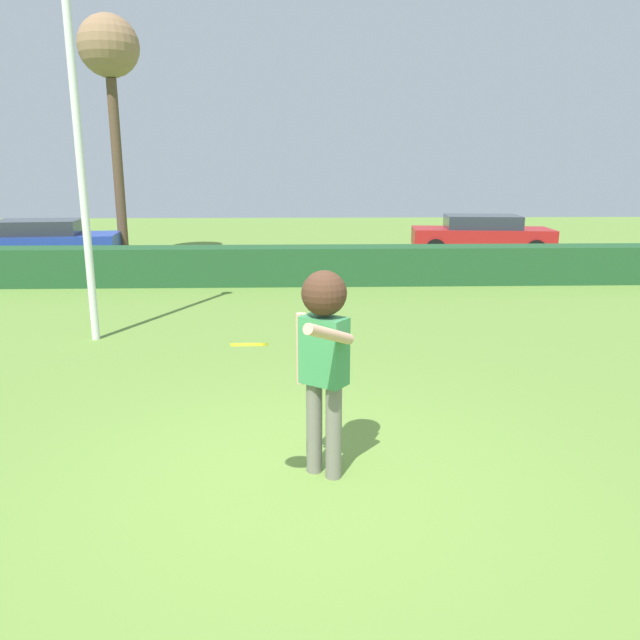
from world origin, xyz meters
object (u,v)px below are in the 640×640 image
object	(u,v)px
frisbee	(249,345)
parked_car_red	(481,234)
bare_elm_tree	(109,57)
parked_car_blue	(40,240)
lamppost	(76,112)
person	(323,344)

from	to	relation	value
frisbee	parked_car_red	world-z (taller)	frisbee
frisbee	bare_elm_tree	distance (m)	15.58
bare_elm_tree	frisbee	bearing A→B (deg)	-71.04
parked_car_red	parked_car_blue	bearing A→B (deg)	-173.72
parked_car_red	lamppost	bearing A→B (deg)	-133.17
parked_car_red	bare_elm_tree	bearing A→B (deg)	-177.75
bare_elm_tree	parked_car_blue	bearing A→B (deg)	-153.95
parked_car_red	bare_elm_tree	distance (m)	11.97
frisbee	bare_elm_tree	size ratio (longest dim) A/B	0.04
parked_car_blue	bare_elm_tree	xyz separation A→B (m)	(2.04, 1.00, 4.97)
frisbee	person	bearing A→B (deg)	46.07
person	parked_car_red	bearing A→B (deg)	68.74
bare_elm_tree	person	bearing A→B (deg)	-68.19
frisbee	lamppost	world-z (taller)	lamppost
frisbee	parked_car_red	size ratio (longest dim) A/B	0.06
person	parked_car_red	distance (m)	15.04
parked_car_red	frisbee	bearing A→B (deg)	-112.41
person	lamppost	distance (m)	6.11
person	lamppost	xyz separation A→B (m)	(-3.42, 4.55, 2.22)
person	bare_elm_tree	size ratio (longest dim) A/B	0.27
frisbee	parked_car_blue	bearing A→B (deg)	117.67
person	lamppost	size ratio (longest dim) A/B	0.29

